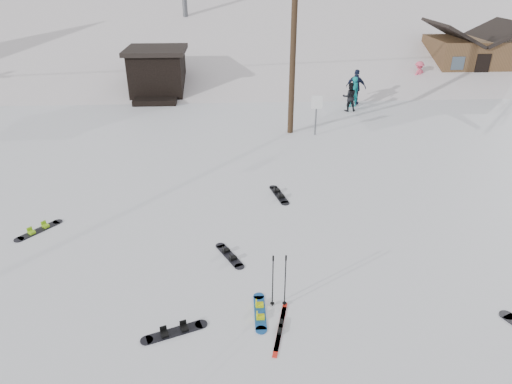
{
  "coord_description": "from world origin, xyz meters",
  "views": [
    {
      "loc": [
        -0.66,
        -6.22,
        7.16
      ],
      "look_at": [
        -0.07,
        5.13,
        1.4
      ],
      "focal_mm": 32.0,
      "sensor_mm": 36.0,
      "label": 1
    }
  ],
  "objects_px": {
    "utility_pole": "(294,27)",
    "hero_skis": "(280,328)",
    "hero_snowboard": "(260,312)",
    "cabin": "(468,57)"
  },
  "relations": [
    {
      "from": "utility_pole",
      "to": "hero_skis",
      "type": "bearing_deg",
      "value": -97.77
    },
    {
      "from": "hero_snowboard",
      "to": "hero_skis",
      "type": "height_order",
      "value": "hero_snowboard"
    },
    {
      "from": "hero_snowboard",
      "to": "hero_skis",
      "type": "xyz_separation_m",
      "value": [
        0.41,
        -0.53,
        0.0
      ]
    },
    {
      "from": "hero_snowboard",
      "to": "cabin",
      "type": "bearing_deg",
      "value": -33.77
    },
    {
      "from": "cabin",
      "to": "hero_skis",
      "type": "distance_m",
      "value": 27.13
    },
    {
      "from": "utility_pole",
      "to": "cabin",
      "type": "distance_m",
      "value": 16.71
    },
    {
      "from": "utility_pole",
      "to": "hero_snowboard",
      "type": "relative_size",
      "value": 6.56
    },
    {
      "from": "hero_snowboard",
      "to": "hero_skis",
      "type": "relative_size",
      "value": 0.83
    },
    {
      "from": "utility_pole",
      "to": "hero_snowboard",
      "type": "xyz_separation_m",
      "value": [
        -2.15,
        -12.21,
        -4.66
      ]
    },
    {
      "from": "utility_pole",
      "to": "cabin",
      "type": "xyz_separation_m",
      "value": [
        13.0,
        10.0,
        -3.2
      ]
    }
  ]
}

